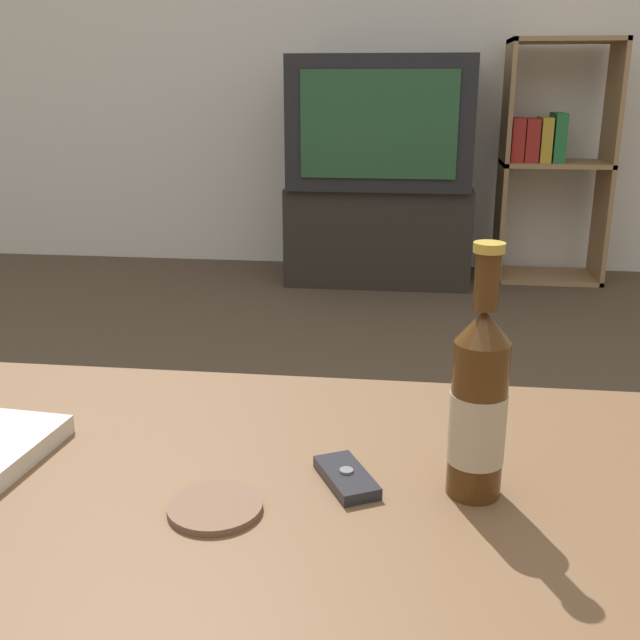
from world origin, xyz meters
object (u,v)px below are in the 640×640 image
at_px(bookshelf, 550,156).
at_px(beer_bottle, 478,405).
at_px(television, 382,122).
at_px(tv_stand, 379,232).
at_px(cell_phone, 346,477).

height_order(bookshelf, beer_bottle, bookshelf).
height_order(television, bookshelf, bookshelf).
xyz_separation_m(tv_stand, cell_phone, (0.09, -2.70, 0.23)).
relative_size(beer_bottle, cell_phone, 2.63).
distance_m(tv_stand, cell_phone, 2.72).
xyz_separation_m(beer_bottle, cell_phone, (-0.14, 0.00, -0.10)).
bearing_deg(bookshelf, tv_stand, -172.86).
distance_m(television, bookshelf, 0.78).
bearing_deg(tv_stand, television, -90.00).
xyz_separation_m(bookshelf, beer_bottle, (-0.52, -2.80, -0.02)).
xyz_separation_m(television, beer_bottle, (0.24, -2.70, -0.17)).
relative_size(bookshelf, beer_bottle, 3.78).
bearing_deg(beer_bottle, tv_stand, 94.97).
height_order(television, beer_bottle, television).
bearing_deg(beer_bottle, bookshelf, 79.40).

